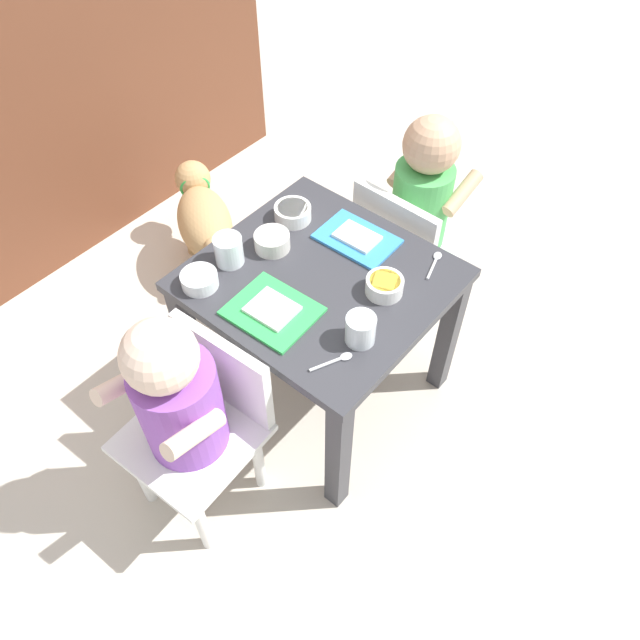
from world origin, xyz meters
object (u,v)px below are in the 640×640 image
at_px(seated_child_right, 420,202).
at_px(spoon_by_right_tray, 435,262).
at_px(veggie_bowl_near, 385,285).
at_px(food_tray_left, 272,311).
at_px(water_cup_right, 360,331).
at_px(food_tray_right, 357,238).
at_px(veggie_bowl_far, 293,212).
at_px(dining_table, 320,300).
at_px(spoon_by_left_tray, 335,360).
at_px(cereal_bowl_right_side, 271,241).
at_px(water_cup_left, 229,252).
at_px(cereal_bowl_left_side, 199,279).
at_px(seated_child_left, 182,400).
at_px(dog, 203,217).

xyz_separation_m(seated_child_right, spoon_by_right_tray, (-0.22, -0.18, 0.05)).
xyz_separation_m(seated_child_right, veggie_bowl_near, (-0.37, -0.14, 0.06)).
bearing_deg(food_tray_left, water_cup_right, -71.83).
relative_size(food_tray_right, veggie_bowl_far, 2.07).
xyz_separation_m(dining_table, spoon_by_left_tray, (-0.17, -0.18, 0.09)).
relative_size(seated_child_right, cereal_bowl_right_side, 7.60).
bearing_deg(water_cup_left, veggie_bowl_near, -65.47).
relative_size(dining_table, water_cup_right, 8.16).
bearing_deg(spoon_by_left_tray, veggie_bowl_far, 52.58).
xyz_separation_m(veggie_bowl_near, cereal_bowl_left_side, (-0.26, 0.34, -0.00)).
bearing_deg(veggie_bowl_far, seated_child_right, -30.82).
distance_m(water_cup_left, cereal_bowl_right_side, 0.11).
height_order(seated_child_right, cereal_bowl_right_side, seated_child_right).
xyz_separation_m(food_tray_right, water_cup_right, (-0.24, -0.20, 0.02)).
bearing_deg(food_tray_right, food_tray_left, -180.00).
distance_m(food_tray_left, veggie_bowl_far, 0.32).
bearing_deg(water_cup_left, spoon_by_left_tray, -100.29).
bearing_deg(water_cup_left, seated_child_right, -20.79).
height_order(food_tray_left, spoon_by_left_tray, food_tray_left).
relative_size(spoon_by_left_tray, spoon_by_right_tray, 0.97).
bearing_deg(cereal_bowl_right_side, water_cup_right, -104.44).
height_order(seated_child_left, spoon_by_left_tray, seated_child_left).
bearing_deg(dining_table, cereal_bowl_left_side, 135.82).
height_order(seated_child_left, seated_child_right, same).
distance_m(seated_child_left, dog, 0.88).
xyz_separation_m(food_tray_left, veggie_bowl_near, (0.21, -0.15, 0.02)).
relative_size(water_cup_left, water_cup_right, 1.06).
relative_size(food_tray_left, food_tray_right, 1.00).
height_order(seated_child_right, veggie_bowl_far, seated_child_right).
bearing_deg(spoon_by_right_tray, water_cup_right, -179.22).
xyz_separation_m(food_tray_right, spoon_by_right_tray, (0.06, -0.19, -0.00)).
relative_size(dining_table, food_tray_right, 2.88).
relative_size(dog, food_tray_left, 2.01).
distance_m(seated_child_left, cereal_bowl_right_side, 0.45).
relative_size(seated_child_left, spoon_by_right_tray, 6.72).
relative_size(seated_child_left, dog, 1.68).
bearing_deg(seated_child_left, seated_child_right, -1.29).
distance_m(veggie_bowl_near, cereal_bowl_right_side, 0.30).
bearing_deg(veggie_bowl_far, water_cup_right, -118.59).
bearing_deg(veggie_bowl_far, veggie_bowl_near, -99.73).
relative_size(dog, cereal_bowl_right_side, 4.52).
relative_size(dining_table, cereal_bowl_right_side, 6.43).
xyz_separation_m(seated_child_right, spoon_by_left_tray, (-0.60, -0.18, 0.05)).
relative_size(seated_child_left, food_tray_left, 3.38).
distance_m(food_tray_right, spoon_by_left_tray, 0.38).
bearing_deg(food_tray_right, water_cup_left, 143.53).
height_order(seated_child_left, water_cup_right, seated_child_left).
distance_m(food_tray_right, cereal_bowl_right_side, 0.21).
bearing_deg(dog, seated_child_right, -67.10).
xyz_separation_m(veggie_bowl_far, spoon_by_right_tray, (0.10, -0.37, -0.02)).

